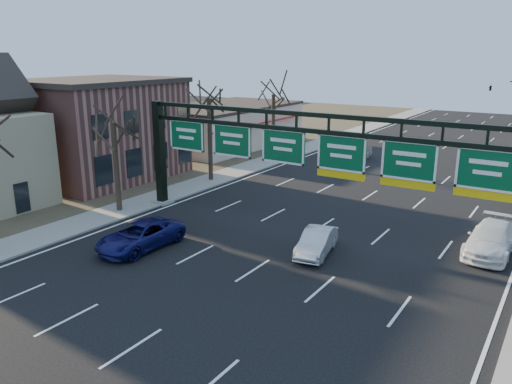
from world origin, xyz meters
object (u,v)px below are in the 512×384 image
Objects in this scene: car_white_wagon at (491,239)px; sign_gantry at (314,158)px; car_blue_suv at (140,236)px; car_silver_sedan at (317,242)px.

sign_gantry is at bearing -161.79° from car_white_wagon.
sign_gantry is 4.72× the size of car_blue_suv.
car_blue_suv is at bearing -135.04° from sign_gantry.
car_white_wagon is (7.74, 5.21, 0.12)m from car_silver_sedan.
sign_gantry is 6.13× the size of car_silver_sedan.
car_silver_sedan is at bearing -57.73° from sign_gantry.
sign_gantry is 4.86m from car_silver_sedan.
car_silver_sedan is at bearing -144.90° from car_white_wagon.
car_blue_suv is 0.96× the size of car_white_wagon.
sign_gantry is at bearing 111.66° from car_silver_sedan.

